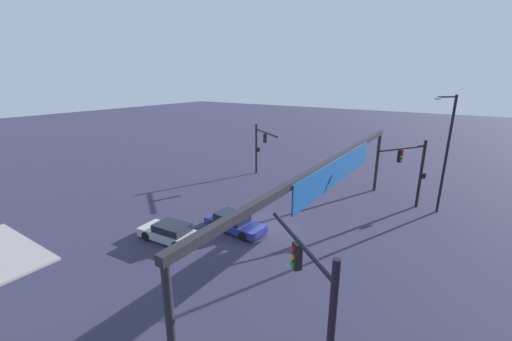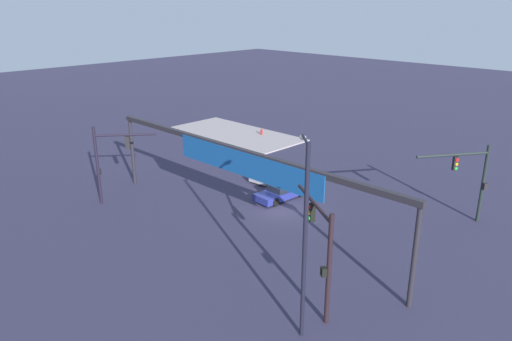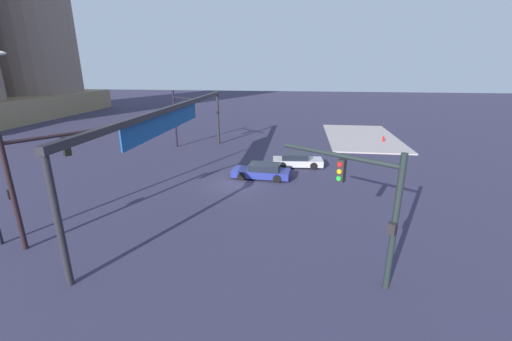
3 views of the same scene
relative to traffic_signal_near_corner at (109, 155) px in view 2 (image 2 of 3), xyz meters
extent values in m
plane|color=#2F2C45|center=(-10.24, -7.98, -3.83)|extent=(188.79, 188.79, 0.00)
cube|color=#9E9395|center=(8.15, -20.39, -3.76)|extent=(16.00, 8.37, 0.15)
cylinder|color=black|center=(0.56, 0.71, -0.79)|extent=(0.22, 0.22, 6.10)
cylinder|color=black|center=(-0.88, -1.05, 1.56)|extent=(3.01, 3.62, 0.17)
cube|color=black|center=(-0.95, -1.13, 0.95)|extent=(0.40, 0.41, 0.95)
cylinder|color=red|center=(-0.83, -1.23, 1.25)|extent=(0.17, 0.19, 0.20)
cylinder|color=orange|center=(-0.83, -1.23, 0.95)|extent=(0.17, 0.19, 0.20)
cylinder|color=green|center=(-0.83, -1.23, 0.65)|extent=(0.17, 0.19, 0.20)
cube|color=black|center=(0.75, 0.55, -1.36)|extent=(0.38, 0.38, 0.44)
cylinder|color=black|center=(-21.54, -16.38, -1.01)|extent=(0.25, 0.25, 5.64)
cylinder|color=black|center=(-20.06, -14.20, 1.27)|extent=(3.12, 4.46, 0.19)
cube|color=black|center=(-20.20, -14.42, 0.65)|extent=(0.40, 0.41, 0.95)
cylinder|color=red|center=(-20.34, -14.33, 0.94)|extent=(0.16, 0.20, 0.20)
cylinder|color=orange|center=(-20.34, -14.33, 0.64)|extent=(0.16, 0.20, 0.20)
cylinder|color=green|center=(-20.34, -14.33, 0.34)|extent=(0.16, 0.20, 0.20)
cube|color=black|center=(-21.76, -16.23, -1.07)|extent=(0.37, 0.38, 0.44)
cylinder|color=black|center=(-20.80, 0.48, -0.96)|extent=(0.24, 0.24, 5.75)
cylinder|color=black|center=(-18.77, -0.85, 1.46)|extent=(4.16, 2.79, 0.18)
cube|color=black|center=(-18.59, -0.96, 0.84)|extent=(0.41, 0.39, 0.95)
cylinder|color=red|center=(-18.51, -0.83, 1.14)|extent=(0.20, 0.16, 0.20)
cylinder|color=orange|center=(-18.51, -0.83, 0.84)|extent=(0.20, 0.16, 0.20)
cylinder|color=green|center=(-18.51, -0.83, 0.54)|extent=(0.20, 0.16, 0.20)
cube|color=black|center=(-20.66, 0.69, -1.01)|extent=(0.38, 0.36, 0.44)
cylinder|color=black|center=(-20.56, 2.06, 0.86)|extent=(0.20, 0.20, 9.38)
cylinder|color=black|center=(-19.96, 1.50, 5.39)|extent=(1.28, 1.19, 0.12)
ellipsoid|color=silver|center=(-19.36, 0.95, 5.29)|extent=(0.64, 0.63, 0.20)
cylinder|color=#242228|center=(-23.04, -3.55, -1.08)|extent=(0.28, 0.28, 5.51)
cylinder|color=#242228|center=(2.57, -3.55, -1.08)|extent=(0.28, 0.28, 5.51)
cube|color=#242228|center=(-10.24, -3.55, 1.85)|extent=(26.02, 0.35, 0.35)
cube|color=#13488A|center=(-11.23, -3.34, 1.11)|extent=(12.68, 0.08, 1.59)
cube|color=navy|center=(-8.76, -9.77, -3.40)|extent=(2.04, 4.65, 0.55)
cube|color=black|center=(-8.78, -10.04, -2.87)|extent=(1.68, 2.46, 0.50)
cylinder|color=black|center=(-9.48, -8.31, -3.51)|extent=(0.26, 0.65, 0.64)
cylinder|color=black|center=(-7.86, -8.41, -3.51)|extent=(0.26, 0.65, 0.64)
cylinder|color=black|center=(-9.66, -11.12, -3.51)|extent=(0.26, 0.65, 0.64)
cylinder|color=black|center=(-8.04, -11.23, -3.51)|extent=(0.26, 0.65, 0.64)
cube|color=#B3B0B8|center=(-5.20, -12.62, -3.40)|extent=(2.11, 4.47, 0.55)
cube|color=black|center=(-5.22, -12.36, -2.87)|extent=(1.73, 2.38, 0.50)
cylinder|color=black|center=(-4.27, -13.90, -3.51)|extent=(0.27, 0.66, 0.64)
cylinder|color=black|center=(-5.92, -14.03, -3.51)|extent=(0.27, 0.66, 0.64)
cylinder|color=black|center=(-4.48, -11.21, -3.51)|extent=(0.27, 0.66, 0.64)
cylinder|color=black|center=(-6.13, -11.34, -3.51)|extent=(0.27, 0.66, 0.64)
cylinder|color=red|center=(5.54, -22.40, -3.41)|extent=(0.22, 0.22, 0.55)
sphere|color=red|center=(5.54, -22.40, -3.06)|extent=(0.18, 0.18, 0.18)
cylinder|color=red|center=(5.70, -22.40, -3.38)|extent=(0.12, 0.10, 0.10)
camera|label=1|loc=(7.68, 2.92, 6.74)|focal=22.22mm
camera|label=2|loc=(-32.27, 17.03, 10.90)|focal=33.98mm
camera|label=3|loc=(-33.35, -12.62, 4.77)|focal=22.97mm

